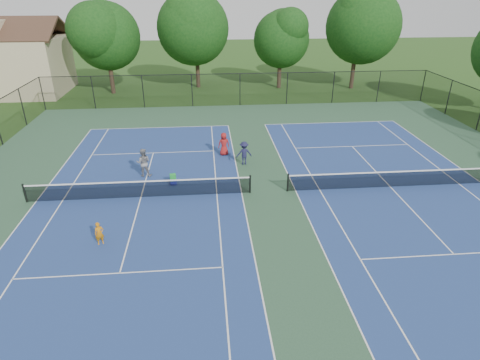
{
  "coord_description": "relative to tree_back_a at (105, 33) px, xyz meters",
  "views": [
    {
      "loc": [
        -3.35,
        -19.51,
        10.34
      ],
      "look_at": [
        -1.7,
        -1.0,
        1.3
      ],
      "focal_mm": 30.0,
      "sensor_mm": 36.0,
      "label": 1
    }
  ],
  "objects": [
    {
      "name": "ground",
      "position": [
        13.0,
        -24.0,
        -6.04
      ],
      "size": [
        140.0,
        140.0,
        0.0
      ],
      "primitive_type": "plane",
      "color": "#234716",
      "rests_on": "ground"
    },
    {
      "name": "court_pad",
      "position": [
        13.0,
        -24.0,
        -6.03
      ],
      "size": [
        36.0,
        36.0,
        0.01
      ],
      "primitive_type": "cube",
      "color": "#2A4B34",
      "rests_on": "ground"
    },
    {
      "name": "tennis_court_left",
      "position": [
        6.0,
        -24.0,
        -5.94
      ],
      "size": [
        12.0,
        23.83,
        1.07
      ],
      "color": "navy",
      "rests_on": "ground"
    },
    {
      "name": "tennis_court_right",
      "position": [
        20.0,
        -24.0,
        -5.94
      ],
      "size": [
        12.0,
        23.83,
        1.07
      ],
      "color": "navy",
      "rests_on": "ground"
    },
    {
      "name": "perimeter_fence",
      "position": [
        13.0,
        -24.0,
        -4.44
      ],
      "size": [
        36.08,
        36.08,
        3.02
      ],
      "color": "black",
      "rests_on": "ground"
    },
    {
      "name": "tree_back_a",
      "position": [
        0.0,
        0.0,
        0.0
      ],
      "size": [
        6.8,
        6.8,
        9.15
      ],
      "color": "#2D2116",
      "rests_on": "ground"
    },
    {
      "name": "tree_back_b",
      "position": [
        9.0,
        2.0,
        0.56
      ],
      "size": [
        7.6,
        7.6,
        10.03
      ],
      "color": "#2D2116",
      "rests_on": "ground"
    },
    {
      "name": "tree_back_c",
      "position": [
        18.0,
        1.0,
        -0.56
      ],
      "size": [
        6.0,
        6.0,
        8.4
      ],
      "color": "#2D2116",
      "rests_on": "ground"
    },
    {
      "name": "tree_back_d",
      "position": [
        26.0,
        0.0,
        0.79
      ],
      "size": [
        7.8,
        7.8,
        10.37
      ],
      "color": "#2D2116",
      "rests_on": "ground"
    },
    {
      "name": "clapboard_house",
      "position": [
        -10.0,
        1.0,
        -2.95
      ],
      "size": [
        10.8,
        8.1,
        7.65
      ],
      "color": "tan",
      "rests_on": "ground"
    },
    {
      "name": "child_player",
      "position": [
        4.81,
        -28.25,
        -5.5
      ],
      "size": [
        0.46,
        0.39,
        1.08
      ],
      "primitive_type": "imported",
      "rotation": [
        0.0,
        0.0,
        0.39
      ],
      "color": "orange",
      "rests_on": "ground"
    },
    {
      "name": "instructor",
      "position": [
        5.88,
        -21.25,
        -5.17
      ],
      "size": [
        0.85,
        0.67,
        1.74
      ],
      "primitive_type": "imported",
      "rotation": [
        0.0,
        0.0,
        3.13
      ],
      "color": "gray",
      "rests_on": "ground"
    },
    {
      "name": "bystander_b",
      "position": [
        12.01,
        -20.04,
        -5.27
      ],
      "size": [
        1.05,
        0.68,
        1.53
      ],
      "primitive_type": "imported",
      "rotation": [
        0.0,
        0.0,
        3.26
      ],
      "color": "#1C1D3E",
      "rests_on": "ground"
    },
    {
      "name": "bystander_c",
      "position": [
        10.81,
        -18.36,
        -5.26
      ],
      "size": [
        0.84,
        0.63,
        1.56
      ],
      "primitive_type": "imported",
      "rotation": [
        0.0,
        0.0,
        3.34
      ],
      "color": "maroon",
      "rests_on": "ground"
    },
    {
      "name": "ball_crate",
      "position": [
        7.66,
        -22.58,
        -5.9
      ],
      "size": [
        0.41,
        0.37,
        0.27
      ],
      "primitive_type": "cube",
      "rotation": [
        0.0,
        0.0,
        0.17
      ],
      "color": "#152095",
      "rests_on": "ground"
    },
    {
      "name": "ball_hopper",
      "position": [
        7.66,
        -22.58,
        -5.58
      ],
      "size": [
        0.38,
        0.33,
        0.37
      ],
      "primitive_type": "cube",
      "rotation": [
        0.0,
        0.0,
        0.17
      ],
      "color": "green",
      "rests_on": "ball_crate"
    }
  ]
}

